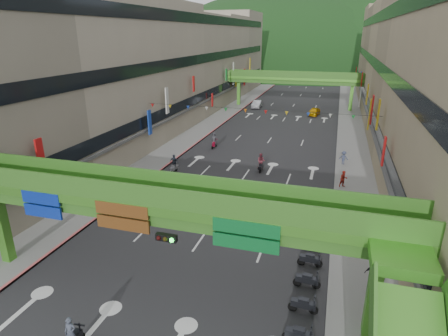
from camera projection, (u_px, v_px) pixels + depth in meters
road_slab at (280, 124)px, 61.09m from camera, size 18.00×140.00×0.02m
sidewalk_left at (216, 120)px, 64.05m from camera, size 4.00×140.00×0.15m
sidewalk_right at (351, 129)px, 58.08m from camera, size 4.00×140.00×0.15m
curb_left at (227, 120)px, 63.53m from camera, size 0.20×140.00×0.18m
curb_right at (338, 128)px, 58.59m from camera, size 0.20×140.00×0.18m
building_row_left at (171, 62)px, 63.02m from camera, size 12.80×95.00×19.00m
building_row_right at (418, 68)px, 52.74m from camera, size 12.80×95.00×19.00m
overpass_near at (170, 219)px, 18.89m from camera, size 28.00×12.27×7.10m
overpass_far at (294, 80)px, 72.77m from camera, size 28.00×2.20×7.10m
hill_left at (285, 67)px, 164.22m from camera, size 168.00×140.00×112.00m
hill_right at (378, 66)px, 171.38m from camera, size 208.00×176.00×128.00m
bunting_string at (255, 111)px, 41.06m from camera, size 26.00×0.36×0.47m
scooter_rider_near at (71, 336)px, 17.30m from camera, size 0.63×1.60×1.86m
scooter_rider_mid at (261, 162)px, 40.01m from camera, size 0.84×1.60×2.03m
scooter_rider_left at (174, 164)px, 39.64m from camera, size 1.03×1.60×2.05m
scooter_rider_far at (214, 140)px, 48.26m from camera, size 0.90×1.60×2.06m
parked_scooter_row at (309, 269)px, 22.78m from camera, size 1.60×11.55×1.08m
car_silver at (257, 104)px, 74.46m from camera, size 1.78×4.64×1.51m
car_yellow at (314, 112)px, 67.60m from camera, size 2.25×4.25×1.38m
pedestrian_red at (343, 180)px, 35.74m from camera, size 0.98×0.91×1.61m
pedestrian_dark at (374, 278)px, 21.29m from camera, size 1.19×0.72×1.90m
pedestrian_blue at (343, 159)px, 41.96m from camera, size 0.74×0.50×1.53m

